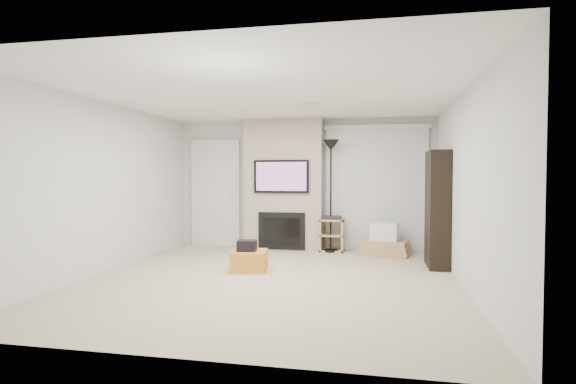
% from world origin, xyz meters
% --- Properties ---
extents(floor, '(5.00, 5.50, 0.00)m').
position_xyz_m(floor, '(0.00, 0.00, 0.00)').
color(floor, tan).
rests_on(floor, ground).
extents(ceiling, '(5.00, 5.50, 0.00)m').
position_xyz_m(ceiling, '(0.00, 0.00, 2.50)').
color(ceiling, white).
rests_on(ceiling, wall_back).
extents(wall_back, '(5.00, 0.00, 2.50)m').
position_xyz_m(wall_back, '(0.00, 2.75, 1.25)').
color(wall_back, silver).
rests_on(wall_back, ground).
extents(wall_front, '(5.00, 0.00, 2.50)m').
position_xyz_m(wall_front, '(0.00, -2.75, 1.25)').
color(wall_front, silver).
rests_on(wall_front, ground).
extents(wall_left, '(0.00, 5.50, 2.50)m').
position_xyz_m(wall_left, '(-2.50, 0.00, 1.25)').
color(wall_left, silver).
rests_on(wall_left, ground).
extents(wall_right, '(0.00, 5.50, 2.50)m').
position_xyz_m(wall_right, '(2.50, 0.00, 1.25)').
color(wall_right, silver).
rests_on(wall_right, ground).
extents(hvac_vent, '(0.35, 0.18, 0.01)m').
position_xyz_m(hvac_vent, '(0.40, 0.80, 2.50)').
color(hvac_vent, silver).
rests_on(hvac_vent, ceiling).
extents(ottoman, '(0.56, 0.56, 0.30)m').
position_xyz_m(ottoman, '(-0.44, 0.46, 0.15)').
color(ottoman, orange).
rests_on(ottoman, floor).
extents(black_bag, '(0.31, 0.26, 0.16)m').
position_xyz_m(black_bag, '(-0.46, 0.42, 0.38)').
color(black_bag, black).
rests_on(black_bag, ottoman).
extents(fireplace_wall, '(1.50, 0.47, 2.50)m').
position_xyz_m(fireplace_wall, '(-0.35, 2.54, 1.24)').
color(fireplace_wall, tan).
rests_on(fireplace_wall, floor).
extents(entry_door, '(1.02, 0.11, 2.14)m').
position_xyz_m(entry_door, '(-1.80, 2.71, 1.05)').
color(entry_door, silver).
rests_on(entry_door, floor).
extents(vertical_blinds, '(1.98, 0.10, 2.37)m').
position_xyz_m(vertical_blinds, '(1.40, 2.70, 1.27)').
color(vertical_blinds, silver).
rests_on(vertical_blinds, floor).
extents(floor_lamp, '(0.31, 0.31, 2.08)m').
position_xyz_m(floor_lamp, '(0.58, 2.37, 1.64)').
color(floor_lamp, black).
rests_on(floor_lamp, floor).
extents(av_stand, '(0.45, 0.38, 0.66)m').
position_xyz_m(av_stand, '(0.59, 2.43, 0.35)').
color(av_stand, tan).
rests_on(av_stand, floor).
extents(box_stack, '(0.97, 0.81, 0.57)m').
position_xyz_m(box_stack, '(1.57, 2.24, 0.22)').
color(box_stack, tan).
rests_on(box_stack, floor).
extents(bookshelf, '(0.30, 0.80, 1.80)m').
position_xyz_m(bookshelf, '(2.34, 1.31, 0.90)').
color(bookshelf, black).
rests_on(bookshelf, floor).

